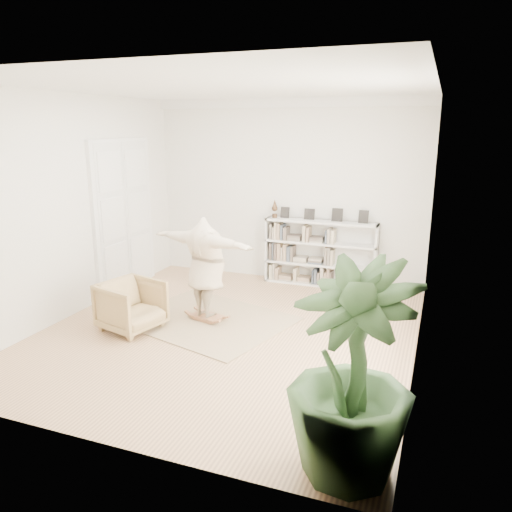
% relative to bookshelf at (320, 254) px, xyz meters
% --- Properties ---
extents(floor, '(6.00, 6.00, 0.00)m').
position_rel_bookshelf_xyz_m(floor, '(-0.74, -2.82, -0.64)').
color(floor, '#8B6548').
rests_on(floor, ground).
extents(room_shell, '(6.00, 6.00, 6.00)m').
position_rel_bookshelf_xyz_m(room_shell, '(-0.74, 0.12, 2.87)').
color(room_shell, silver).
rests_on(room_shell, floor).
extents(doors, '(0.09, 1.78, 2.92)m').
position_rel_bookshelf_xyz_m(doors, '(-3.45, -1.52, 0.76)').
color(doors, white).
rests_on(doors, floor).
extents(bookshelf, '(2.20, 0.35, 1.64)m').
position_rel_bookshelf_xyz_m(bookshelf, '(0.00, 0.00, 0.00)').
color(bookshelf, silver).
rests_on(bookshelf, floor).
extents(armchair, '(1.03, 1.02, 0.78)m').
position_rel_bookshelf_xyz_m(armchair, '(-2.19, -3.24, -0.25)').
color(armchair, tan).
rests_on(armchair, floor).
extents(rug, '(2.95, 2.60, 0.02)m').
position_rel_bookshelf_xyz_m(rug, '(-1.26, -2.50, -0.63)').
color(rug, tan).
rests_on(rug, floor).
extents(rocker_board, '(0.58, 0.44, 0.11)m').
position_rel_bookshelf_xyz_m(rocker_board, '(-1.26, -2.50, -0.57)').
color(rocker_board, '#9B643E').
rests_on(rocker_board, rug).
extents(person, '(2.07, 1.07, 1.62)m').
position_rel_bookshelf_xyz_m(person, '(-1.26, -2.50, 0.31)').
color(person, beige).
rests_on(person, rocker_board).
extents(houseplant, '(1.49, 1.49, 2.01)m').
position_rel_bookshelf_xyz_m(houseplant, '(1.56, -5.37, 0.37)').
color(houseplant, '#2D4C26').
rests_on(houseplant, floor).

